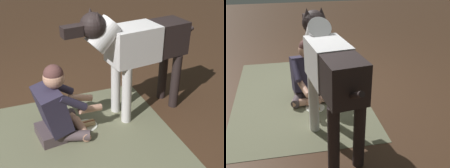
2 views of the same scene
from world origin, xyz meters
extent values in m
plane|color=#432C1C|center=(0.00, 0.00, 0.00)|extent=(14.39, 14.39, 0.00)
cube|color=#696A4F|center=(0.07, 0.11, 0.00)|extent=(2.48, 1.72, 0.01)
cube|color=#4F4145|center=(0.07, 0.00, 0.06)|extent=(0.29, 0.37, 0.12)
cylinder|color=#4F4145|center=(-0.06, -0.18, 0.07)|extent=(0.40, 0.31, 0.11)
cylinder|color=tan|center=(-0.22, -0.13, 0.06)|extent=(0.17, 0.37, 0.09)
cylinder|color=#4F4145|center=(-0.11, 0.13, 0.07)|extent=(0.41, 0.22, 0.11)
cylinder|color=tan|center=(-0.24, 0.04, 0.06)|extent=(0.12, 0.37, 0.09)
cube|color=#2E283E|center=(0.03, -0.01, 0.34)|extent=(0.36, 0.44, 0.48)
cylinder|color=#2E283E|center=(-0.10, -0.20, 0.46)|extent=(0.30, 0.12, 0.24)
cylinder|color=tan|center=(-0.31, -0.18, 0.30)|extent=(0.27, 0.08, 0.12)
cylinder|color=#2E283E|center=(-0.15, 0.14, 0.46)|extent=(0.30, 0.12, 0.24)
cylinder|color=tan|center=(-0.34, 0.07, 0.30)|extent=(0.28, 0.15, 0.12)
sphere|color=tan|center=(-0.02, -0.02, 0.68)|extent=(0.21, 0.21, 0.21)
sphere|color=brown|center=(-0.02, -0.02, 0.71)|extent=(0.19, 0.19, 0.19)
cylinder|color=silver|center=(-0.78, 0.00, 0.33)|extent=(0.11, 0.11, 0.66)
cylinder|color=silver|center=(-0.74, -0.24, 0.33)|extent=(0.11, 0.11, 0.66)
cylinder|color=black|center=(-1.43, -0.09, 0.33)|extent=(0.11, 0.11, 0.66)
cylinder|color=black|center=(-1.40, -0.33, 0.33)|extent=(0.11, 0.11, 0.66)
cube|color=silver|center=(-0.90, -0.14, 0.85)|extent=(0.57, 0.41, 0.38)
cube|color=black|center=(-1.30, -0.19, 0.85)|extent=(0.50, 0.38, 0.37)
cylinder|color=silver|center=(-0.55, -0.09, 1.02)|extent=(0.41, 0.29, 0.38)
sphere|color=black|center=(-0.44, -0.07, 1.12)|extent=(0.26, 0.26, 0.26)
cube|color=black|center=(-0.23, -0.04, 1.10)|extent=(0.21, 0.14, 0.10)
cone|color=black|center=(-0.47, 0.00, 1.22)|extent=(0.10, 0.10, 0.12)
cone|color=black|center=(-0.44, -0.15, 1.22)|extent=(0.10, 0.10, 0.12)
cylinder|color=black|center=(-1.54, -0.23, 0.82)|extent=(0.34, 0.09, 0.22)
cylinder|color=white|center=(-0.33, -0.06, 0.01)|extent=(0.24, 0.24, 0.01)
cylinder|color=#D6B47E|center=(-0.33, -0.08, 0.04)|extent=(0.18, 0.06, 0.05)
cylinder|color=#D6B47E|center=(-0.33, -0.04, 0.04)|extent=(0.18, 0.06, 0.05)
cylinder|color=brown|center=(-0.33, -0.06, 0.04)|extent=(0.19, 0.05, 0.04)
camera|label=1|loc=(0.38, 2.58, 2.00)|focal=48.76mm
camera|label=2|loc=(-3.34, 0.25, 1.83)|focal=44.77mm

